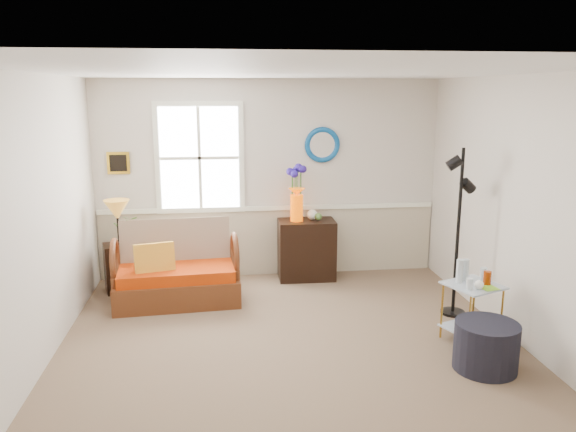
{
  "coord_description": "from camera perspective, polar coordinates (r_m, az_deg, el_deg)",
  "views": [
    {
      "loc": [
        -0.63,
        -4.81,
        2.44
      ],
      "look_at": [
        0.02,
        0.64,
        1.21
      ],
      "focal_mm": 35.0,
      "sensor_mm": 36.0,
      "label": 1
    }
  ],
  "objects": [
    {
      "name": "floor",
      "position": [
        5.43,
        0.57,
        -14.13
      ],
      "size": [
        4.5,
        5.0,
        0.01
      ],
      "primitive_type": "cube",
      "color": "#806146",
      "rests_on": "ground"
    },
    {
      "name": "ceiling",
      "position": [
        4.85,
        0.64,
        14.47
      ],
      "size": [
        4.5,
        5.0,
        0.01
      ],
      "primitive_type": "cube",
      "color": "white",
      "rests_on": "walls"
    },
    {
      "name": "walls",
      "position": [
        4.98,
        0.61,
        -0.65
      ],
      "size": [
        4.51,
        5.01,
        2.6
      ],
      "color": "beige",
      "rests_on": "floor"
    },
    {
      "name": "wainscot",
      "position": [
        7.58,
        -1.86,
        -2.65
      ],
      "size": [
        4.46,
        0.02,
        0.9
      ],
      "primitive_type": "cube",
      "color": "#B7AA8F",
      "rests_on": "walls"
    },
    {
      "name": "chair_rail",
      "position": [
        7.46,
        -1.87,
        0.82
      ],
      "size": [
        4.46,
        0.04,
        0.06
      ],
      "primitive_type": "cube",
      "color": "white",
      "rests_on": "walls"
    },
    {
      "name": "window",
      "position": [
        7.33,
        -8.97,
        5.85
      ],
      "size": [
        1.14,
        0.06,
        1.44
      ],
      "primitive_type": null,
      "color": "white",
      "rests_on": "walls"
    },
    {
      "name": "picture",
      "position": [
        7.45,
        -16.85,
        5.18
      ],
      "size": [
        0.28,
        0.03,
        0.28
      ],
      "primitive_type": "cube",
      "color": "gold",
      "rests_on": "walls"
    },
    {
      "name": "mirror",
      "position": [
        7.44,
        3.49,
        7.23
      ],
      "size": [
        0.47,
        0.07,
        0.47
      ],
      "primitive_type": "torus",
      "rotation": [
        1.57,
        0.0,
        0.0
      ],
      "color": "#0659A1",
      "rests_on": "walls"
    },
    {
      "name": "loveseat",
      "position": [
        6.72,
        -11.28,
        -4.75
      ],
      "size": [
        1.48,
        0.91,
        0.93
      ],
      "primitive_type": null,
      "rotation": [
        0.0,
        0.0,
        0.07
      ],
      "color": "#632E18",
      "rests_on": "floor"
    },
    {
      "name": "throw_pillow",
      "position": [
        6.59,
        -13.38,
        -4.63
      ],
      "size": [
        0.46,
        0.22,
        0.45
      ],
      "primitive_type": null,
      "rotation": [
        0.0,
        0.0,
        0.26
      ],
      "color": "orange",
      "rests_on": "loveseat"
    },
    {
      "name": "lamp_stand",
      "position": [
        7.3,
        -16.78,
        -5.03
      ],
      "size": [
        0.42,
        0.42,
        0.6
      ],
      "primitive_type": null,
      "rotation": [
        0.0,
        0.0,
        0.28
      ],
      "color": "black",
      "rests_on": "floor"
    },
    {
      "name": "table_lamp",
      "position": [
        7.12,
        -16.9,
        -0.65
      ],
      "size": [
        0.41,
        0.41,
        0.56
      ],
      "primitive_type": null,
      "rotation": [
        0.0,
        0.0,
        0.44
      ],
      "color": "#B97D29",
      "rests_on": "lamp_stand"
    },
    {
      "name": "potted_plant",
      "position": [
        7.2,
        -15.94,
        -1.58
      ],
      "size": [
        0.33,
        0.37,
        0.28
      ],
      "primitive_type": "imported",
      "rotation": [
        0.0,
        0.0,
        0.03
      ],
      "color": "#4D7332",
      "rests_on": "lamp_stand"
    },
    {
      "name": "cabinet",
      "position": [
        7.44,
        1.88,
        -3.39
      ],
      "size": [
        0.74,
        0.48,
        0.79
      ],
      "primitive_type": null,
      "rotation": [
        0.0,
        0.0,
        -0.02
      ],
      "color": "black",
      "rests_on": "floor"
    },
    {
      "name": "flower_vase",
      "position": [
        7.23,
        0.89,
        2.3
      ],
      "size": [
        0.25,
        0.25,
        0.72
      ],
      "primitive_type": null,
      "rotation": [
        0.0,
        0.0,
        0.22
      ],
      "color": "#DA4B00",
      "rests_on": "cabinet"
    },
    {
      "name": "side_table",
      "position": [
        5.91,
        18.12,
        -9.35
      ],
      "size": [
        0.61,
        0.61,
        0.59
      ],
      "primitive_type": null,
      "rotation": [
        0.0,
        0.0,
        0.38
      ],
      "color": "#BA8B2A",
      "rests_on": "floor"
    },
    {
      "name": "tabletop_items",
      "position": [
        5.78,
        18.56,
        -5.49
      ],
      "size": [
        0.47,
        0.47,
        0.23
      ],
      "primitive_type": null,
      "rotation": [
        0.0,
        0.0,
        0.22
      ],
      "color": "silver",
      "rests_on": "side_table"
    },
    {
      "name": "floor_lamp",
      "position": [
        6.37,
        16.88,
        -1.69
      ],
      "size": [
        0.31,
        0.31,
        1.86
      ],
      "primitive_type": null,
      "rotation": [
        0.0,
        0.0,
        -0.17
      ],
      "color": "black",
      "rests_on": "floor"
    },
    {
      "name": "ottoman",
      "position": [
        5.43,
        19.47,
        -12.36
      ],
      "size": [
        0.74,
        0.74,
        0.43
      ],
      "primitive_type": "cylinder",
      "rotation": [
        0.0,
        0.0,
        -0.39
      ],
      "color": "black",
      "rests_on": "floor"
    }
  ]
}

